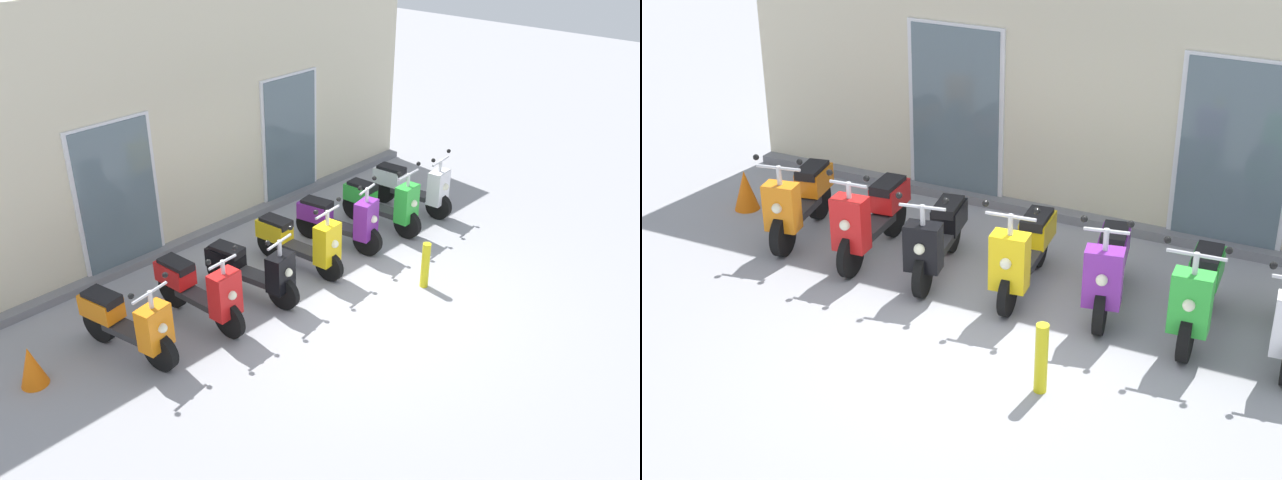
{
  "view_description": "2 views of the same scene",
  "coord_description": "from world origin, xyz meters",
  "views": [
    {
      "loc": [
        -6.1,
        -5.03,
        5.17
      ],
      "look_at": [
        0.04,
        0.72,
        0.62
      ],
      "focal_mm": 37.26,
      "sensor_mm": 36.0,
      "label": 1
    },
    {
      "loc": [
        3.36,
        -7.26,
        5.07
      ],
      "look_at": [
        -0.6,
        0.88,
        0.57
      ],
      "focal_mm": 53.3,
      "sensor_mm": 36.0,
      "label": 2
    }
  ],
  "objects": [
    {
      "name": "curb_bollard",
      "position": [
        0.89,
        -0.55,
        0.35
      ],
      "size": [
        0.12,
        0.12,
        0.7
      ],
      "primitive_type": "cylinder",
      "color": "yellow",
      "rests_on": "ground_plane"
    },
    {
      "name": "scooter_purple",
      "position": [
        0.95,
        1.14,
        0.47
      ],
      "size": [
        0.63,
        1.54,
        1.25
      ],
      "color": "black",
      "rests_on": "ground_plane"
    },
    {
      "name": "scooter_red",
      "position": [
        -1.85,
        1.09,
        0.51
      ],
      "size": [
        0.51,
        1.62,
        1.23
      ],
      "color": "black",
      "rests_on": "ground_plane"
    },
    {
      "name": "scooter_black",
      "position": [
        -0.99,
        1.06,
        0.45
      ],
      "size": [
        0.65,
        1.58,
        1.16
      ],
      "color": "black",
      "rests_on": "ground_plane"
    },
    {
      "name": "traffic_cone",
      "position": [
        -3.98,
        1.51,
        0.26
      ],
      "size": [
        0.32,
        0.32,
        0.52
      ],
      "primitive_type": "cone",
      "color": "orange",
      "rests_on": "ground_plane"
    },
    {
      "name": "ground_plane",
      "position": [
        0.0,
        0.0,
        0.0
      ],
      "size": [
        40.0,
        40.0,
        0.0
      ],
      "primitive_type": "plane",
      "color": "#939399"
    },
    {
      "name": "scooter_yellow",
      "position": [
        0.02,
        1.11,
        0.47
      ],
      "size": [
        0.6,
        1.61,
        1.23
      ],
      "color": "black",
      "rests_on": "ground_plane"
    },
    {
      "name": "scooter_green",
      "position": [
        1.9,
        1.04,
        0.47
      ],
      "size": [
        0.62,
        1.55,
        1.24
      ],
      "color": "black",
      "rests_on": "ground_plane"
    },
    {
      "name": "scooter_white",
      "position": [
        2.82,
        1.1,
        0.46
      ],
      "size": [
        0.6,
        1.58,
        1.19
      ],
      "color": "black",
      "rests_on": "ground_plane"
    },
    {
      "name": "storefront_facade",
      "position": [
        0.0,
        3.21,
        1.92
      ],
      "size": [
        9.47,
        0.5,
        3.96
      ],
      "color": "beige",
      "rests_on": "ground_plane"
    },
    {
      "name": "scooter_orange",
      "position": [
        -2.89,
        1.17,
        0.47
      ],
      "size": [
        0.66,
        1.55,
        1.2
      ],
      "color": "black",
      "rests_on": "ground_plane"
    }
  ]
}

